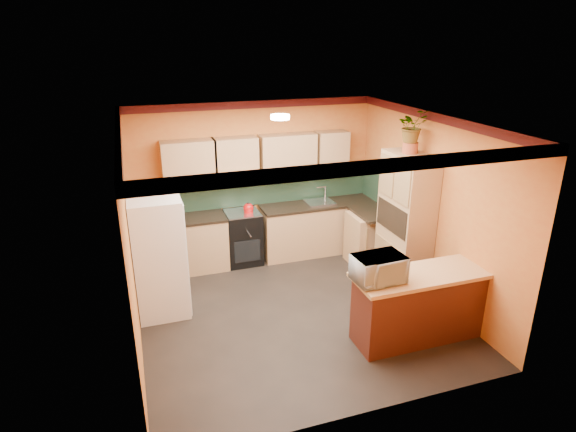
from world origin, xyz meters
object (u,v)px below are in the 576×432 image
(stove, at_px, (243,237))
(pantry, at_px, (405,222))
(breakfast_bar, at_px, (424,307))
(microwave, at_px, (378,269))
(base_cabinets_back, at_px, (278,234))
(fridge, at_px, (159,257))

(stove, bearing_deg, pantry, -36.34)
(breakfast_bar, xyz_separation_m, microwave, (-0.70, 0.00, 0.65))
(base_cabinets_back, xyz_separation_m, microwave, (0.35, -2.90, 0.65))
(stove, relative_size, fridge, 0.54)
(pantry, relative_size, microwave, 3.54)
(base_cabinets_back, xyz_separation_m, fridge, (-2.08, -1.22, 0.41))
(base_cabinets_back, bearing_deg, microwave, -83.05)
(fridge, relative_size, microwave, 2.86)
(breakfast_bar, relative_size, microwave, 3.03)
(fridge, distance_m, microwave, 2.96)
(stove, bearing_deg, microwave, -71.34)
(breakfast_bar, bearing_deg, fridge, 151.73)
(breakfast_bar, bearing_deg, microwave, 180.00)
(pantry, bearing_deg, breakfast_bar, -109.87)
(fridge, bearing_deg, breakfast_bar, -28.27)
(stove, bearing_deg, fridge, -140.06)
(breakfast_bar, bearing_deg, pantry, 70.13)
(stove, distance_m, fridge, 1.93)
(base_cabinets_back, bearing_deg, stove, -180.00)
(pantry, xyz_separation_m, microwave, (-1.17, -1.32, 0.04))
(stove, xyz_separation_m, microwave, (0.98, -2.90, 0.64))
(pantry, bearing_deg, microwave, -131.67)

